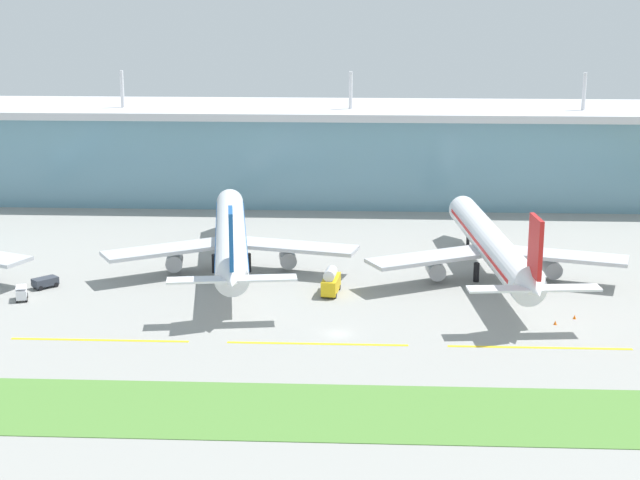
% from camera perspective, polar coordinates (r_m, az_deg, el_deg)
% --- Properties ---
extents(ground_plane, '(600.00, 600.00, 0.00)m').
position_cam_1_polar(ground_plane, '(160.62, 1.01, -5.32)').
color(ground_plane, gray).
extents(terminal_building, '(288.00, 34.00, 32.62)m').
position_cam_1_polar(terminal_building, '(254.95, 1.74, 4.99)').
color(terminal_building, '#6693A8').
rests_on(terminal_building, ground).
extents(airliner_near_middle, '(48.32, 70.04, 18.90)m').
position_cam_1_polar(airliner_near_middle, '(193.74, -5.05, 0.14)').
color(airliner_near_middle, white).
rests_on(airliner_near_middle, ground).
extents(airliner_far_middle, '(48.56, 68.10, 18.90)m').
position_cam_1_polar(airliner_far_middle, '(189.91, 9.73, -0.32)').
color(airliner_far_middle, white).
rests_on(airliner_far_middle, ground).
extents(taxiway_stripe_mid_west, '(28.00, 0.70, 0.04)m').
position_cam_1_polar(taxiway_stripe_mid_west, '(161.59, -12.33, -5.54)').
color(taxiway_stripe_mid_west, yellow).
rests_on(taxiway_stripe_mid_west, ground).
extents(taxiway_stripe_centre, '(28.00, 0.70, 0.04)m').
position_cam_1_polar(taxiway_stripe_centre, '(156.35, -0.14, -5.88)').
color(taxiway_stripe_centre, yellow).
rests_on(taxiway_stripe_centre, ground).
extents(taxiway_stripe_mid_east, '(28.00, 0.70, 0.04)m').
position_cam_1_polar(taxiway_stripe_mid_east, '(158.40, 12.30, -5.96)').
color(taxiway_stripe_mid_east, yellow).
rests_on(taxiway_stripe_mid_east, ground).
extents(grass_verge, '(300.00, 18.00, 0.10)m').
position_cam_1_polar(grass_verge, '(133.10, 0.61, -9.68)').
color(grass_verge, '#518438').
rests_on(grass_verge, ground).
extents(pushback_tug, '(4.79, 4.82, 1.85)m').
position_cam_1_polar(pushback_tug, '(190.21, -15.26, -2.29)').
color(pushback_tug, '#333842').
rests_on(pushback_tug, ground).
extents(baggage_cart, '(2.88, 3.97, 2.48)m').
position_cam_1_polar(baggage_cart, '(184.05, -16.50, -2.90)').
color(baggage_cart, silver).
rests_on(baggage_cart, ground).
extents(fuel_truck, '(3.36, 7.44, 4.95)m').
position_cam_1_polar(fuel_truck, '(179.56, 0.61, -2.38)').
color(fuel_truck, gold).
rests_on(fuel_truck, ground).
extents(safety_cone_left_wingtip, '(0.56, 0.56, 0.70)m').
position_cam_1_polar(safety_cone_left_wingtip, '(168.98, 13.14, -4.57)').
color(safety_cone_left_wingtip, orange).
rests_on(safety_cone_left_wingtip, ground).
extents(safety_cone_nose_front, '(0.56, 0.56, 0.70)m').
position_cam_1_polar(safety_cone_nose_front, '(172.51, 14.18, -4.23)').
color(safety_cone_nose_front, orange).
rests_on(safety_cone_nose_front, ground).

